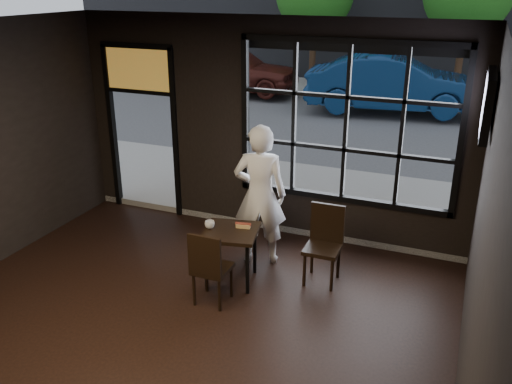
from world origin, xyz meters
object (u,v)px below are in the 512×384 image
at_px(cafe_table, 231,256).
at_px(man, 260,195).
at_px(chair_near, 212,266).
at_px(navy_car, 393,84).

bearing_deg(cafe_table, man, 67.32).
xyz_separation_m(cafe_table, chair_near, (-0.01, -0.51, 0.11)).
bearing_deg(man, chair_near, 68.75).
relative_size(cafe_table, chair_near, 0.76).
bearing_deg(man, navy_car, -106.57).
bearing_deg(navy_car, chair_near, 169.65).
distance_m(cafe_table, man, 0.92).
relative_size(chair_near, man, 0.49).
bearing_deg(chair_near, man, -96.66).
bearing_deg(navy_car, cafe_table, 169.59).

